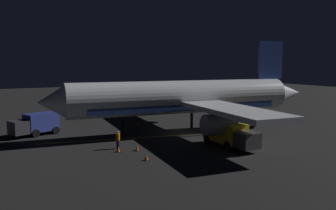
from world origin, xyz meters
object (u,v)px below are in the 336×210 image
object	(u,v)px
ground_crew_worker	(118,140)
traffic_cone_far	(118,149)
traffic_cone_under_wing	(137,148)
traffic_cone_near_left	(138,124)
traffic_cone_near_right	(146,158)
catering_truck	(229,135)
baggage_truck	(37,124)
airliner	(187,98)

from	to	relation	value
ground_crew_worker	traffic_cone_far	world-z (taller)	ground_crew_worker
traffic_cone_under_wing	ground_crew_worker	bearing A→B (deg)	38.01
traffic_cone_near_left	traffic_cone_near_right	bearing A→B (deg)	158.68
catering_truck	ground_crew_worker	world-z (taller)	catering_truck
baggage_truck	traffic_cone_far	world-z (taller)	baggage_truck
airliner	baggage_truck	size ratio (longest dim) A/B	5.92
airliner	catering_truck	bearing A→B (deg)	178.76
catering_truck	ground_crew_worker	distance (m)	11.07
airliner	ground_crew_worker	bearing A→B (deg)	110.08
airliner	traffic_cone_near_left	size ratio (longest dim) A/B	62.50
airliner	ground_crew_worker	size ratio (longest dim) A/B	19.75
baggage_truck	traffic_cone_under_wing	size ratio (longest dim) A/B	10.56
ground_crew_worker	traffic_cone_under_wing	size ratio (longest dim) A/B	3.16
traffic_cone_near_left	traffic_cone_far	xyz separation A→B (m)	(-11.74, 7.23, 0.00)
traffic_cone_near_left	ground_crew_worker	bearing A→B (deg)	147.09
traffic_cone_near_right	traffic_cone_under_wing	xyz separation A→B (m)	(3.49, -0.62, 0.00)
catering_truck	traffic_cone_near_left	bearing A→B (deg)	12.16
catering_truck	traffic_cone_near_left	xyz separation A→B (m)	(15.12, 3.26, -1.02)
catering_truck	baggage_truck	bearing A→B (deg)	46.37
catering_truck	traffic_cone_far	bearing A→B (deg)	72.13
airliner	baggage_truck	world-z (taller)	airliner
catering_truck	traffic_cone_near_right	distance (m)	9.44
traffic_cone_near_left	traffic_cone_under_wing	distance (m)	13.34
airliner	traffic_cone_far	world-z (taller)	airliner
baggage_truck	ground_crew_worker	world-z (taller)	baggage_truck
ground_crew_worker	traffic_cone_under_wing	world-z (taller)	ground_crew_worker
airliner	traffic_cone_near_right	bearing A→B (deg)	132.98
traffic_cone_under_wing	traffic_cone_near_right	bearing A→B (deg)	169.86
airliner	baggage_truck	bearing A→B (deg)	66.79
airliner	catering_truck	world-z (taller)	airliner
traffic_cone_far	traffic_cone_near_right	bearing A→B (deg)	-164.02
airliner	traffic_cone_under_wing	bearing A→B (deg)	121.22
baggage_truck	traffic_cone_under_wing	distance (m)	14.44
traffic_cone_near_right	catering_truck	bearing A→B (deg)	-86.74
airliner	traffic_cone_near_right	distance (m)	13.62
traffic_cone_under_wing	catering_truck	bearing A→B (deg)	-108.66
catering_truck	traffic_cone_far	distance (m)	11.07
baggage_truck	catering_truck	bearing A→B (deg)	-133.63
airliner	traffic_cone_near_right	world-z (taller)	airliner
ground_crew_worker	traffic_cone_far	distance (m)	1.46
traffic_cone_under_wing	airliner	bearing A→B (deg)	-58.78
traffic_cone_near_right	traffic_cone_near_left	bearing A→B (deg)	-21.32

